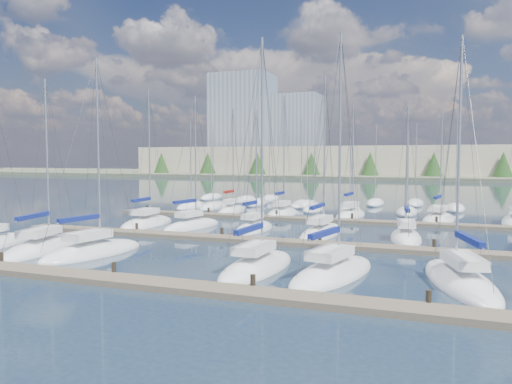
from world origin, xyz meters
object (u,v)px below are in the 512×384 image
(sailboat_q, at_px, (439,219))
(sailboat_f, at_px, (460,281))
(sailboat_d, at_px, (257,267))
(sailboat_n, at_px, (232,211))
(sailboat_b, at_px, (44,248))
(sailboat_l, at_px, (406,238))
(sailboat_h, at_px, (147,223))
(sailboat_o, at_px, (282,213))
(sailboat_k, at_px, (321,233))
(sailboat_i, at_px, (192,226))
(sailboat_j, at_px, (254,229))
(sailboat_p, at_px, (351,215))
(sailboat_e, at_px, (333,273))
(sailboat_c, at_px, (92,252))

(sailboat_q, distance_m, sailboat_f, 26.46)
(sailboat_d, distance_m, sailboat_n, 30.01)
(sailboat_f, bearing_deg, sailboat_q, 77.69)
(sailboat_b, relative_size, sailboat_q, 1.08)
(sailboat_l, height_order, sailboat_b, sailboat_b)
(sailboat_h, xyz_separation_m, sailboat_n, (3.26, 12.84, 0.03))
(sailboat_o, bearing_deg, sailboat_q, 1.03)
(sailboat_d, distance_m, sailboat_k, 14.00)
(sailboat_i, relative_size, sailboat_q, 1.09)
(sailboat_j, xyz_separation_m, sailboat_q, (15.19, 12.79, -0.01))
(sailboat_j, bearing_deg, sailboat_b, -124.81)
(sailboat_h, height_order, sailboat_j, sailboat_h)
(sailboat_j, bearing_deg, sailboat_f, -36.99)
(sailboat_p, relative_size, sailboat_k, 0.94)
(sailboat_h, relative_size, sailboat_e, 0.98)
(sailboat_d, distance_m, sailboat_o, 27.45)
(sailboat_h, bearing_deg, sailboat_l, -4.04)
(sailboat_c, height_order, sailboat_k, sailboat_k)
(sailboat_e, distance_m, sailboat_j, 17.38)
(sailboat_d, height_order, sailboat_o, sailboat_o)
(sailboat_c, xyz_separation_m, sailboat_p, (12.46, 27.35, 0.01))
(sailboat_j, distance_m, sailboat_k, 6.11)
(sailboat_l, distance_m, sailboat_d, 15.65)
(sailboat_c, relative_size, sailboat_n, 1.06)
(sailboat_l, distance_m, sailboat_f, 13.70)
(sailboat_c, xyz_separation_m, sailboat_d, (11.91, -0.48, 0.01))
(sailboat_p, height_order, sailboat_q, sailboat_p)
(sailboat_l, distance_m, sailboat_n, 24.33)
(sailboat_h, xyz_separation_m, sailboat_b, (0.35, -13.55, -0.01))
(sailboat_h, height_order, sailboat_e, sailboat_e)
(sailboat_i, height_order, sailboat_k, sailboat_k)
(sailboat_q, xyz_separation_m, sailboat_f, (1.24, -26.43, 0.01))
(sailboat_f, height_order, sailboat_o, sailboat_o)
(sailboat_q, bearing_deg, sailboat_j, -130.93)
(sailboat_i, height_order, sailboat_q, sailboat_i)
(sailboat_h, relative_size, sailboat_b, 1.07)
(sailboat_e, bearing_deg, sailboat_l, 90.36)
(sailboat_c, height_order, sailboat_q, sailboat_c)
(sailboat_q, distance_m, sailboat_k, 15.91)
(sailboat_p, height_order, sailboat_b, sailboat_p)
(sailboat_d, bearing_deg, sailboat_c, -179.19)
(sailboat_e, distance_m, sailboat_p, 28.06)
(sailboat_q, bearing_deg, sailboat_b, -125.17)
(sailboat_i, xyz_separation_m, sailboat_e, (15.92, -13.78, -0.01))
(sailboat_o, bearing_deg, sailboat_h, -128.23)
(sailboat_l, xyz_separation_m, sailboat_o, (-14.17, 12.72, 0.01))
(sailboat_e, height_order, sailboat_q, sailboat_e)
(sailboat_c, distance_m, sailboat_j, 15.15)
(sailboat_d, height_order, sailboat_b, sailboat_d)
(sailboat_h, bearing_deg, sailboat_k, -3.81)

